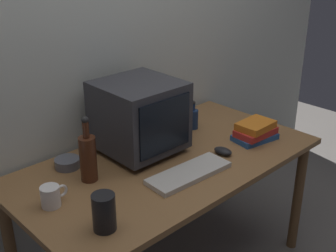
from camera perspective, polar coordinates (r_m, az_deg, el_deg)
name	(u,v)px	position (r m, az deg, el deg)	size (l,w,h in m)	color
back_wall	(106,40)	(2.34, -8.09, 11.02)	(4.00, 0.08, 2.50)	beige
desk	(168,174)	(2.22, 0.00, -6.23)	(1.55, 0.82, 0.73)	olive
crt_monitor	(139,116)	(2.19, -3.77, 1.27)	(0.38, 0.39, 0.37)	#333338
keyboard	(189,173)	(2.04, 2.76, -6.15)	(0.42, 0.15, 0.02)	beige
computer_mouse	(223,151)	(2.24, 7.18, -3.26)	(0.06, 0.10, 0.04)	black
bottle_tall	(88,157)	(1.98, -10.39, -3.96)	(0.08, 0.08, 0.31)	#472314
bottle_short	(193,118)	(2.50, 3.27, 1.04)	(0.06, 0.06, 0.17)	navy
book_stack	(255,131)	(2.41, 11.32, -0.68)	(0.25, 0.18, 0.11)	#28569E
mug	(51,196)	(1.87, -14.99, -8.83)	(0.12, 0.08, 0.09)	white
cd_spindle	(67,163)	(2.15, -12.99, -4.72)	(0.12, 0.12, 0.04)	#595B66
metal_canister	(104,212)	(1.68, -8.34, -11.06)	(0.09, 0.09, 0.15)	black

